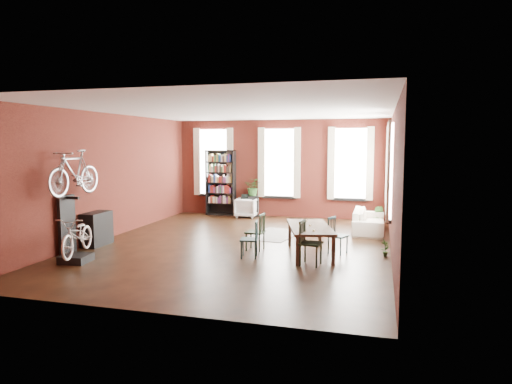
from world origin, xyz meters
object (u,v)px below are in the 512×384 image
(dining_table, at_px, (310,241))
(dining_chair_c, at_px, (311,243))
(dining_chair_d, at_px, (338,236))
(console_table, at_px, (97,229))
(bookshelf, at_px, (221,183))
(cream_sofa, at_px, (369,217))
(bicycle_floor, at_px, (77,218))
(plant_stand, at_px, (253,206))
(dining_chair_b, at_px, (255,232))
(white_armchair, at_px, (247,207))
(dining_chair_a, at_px, (249,239))
(bike_trainer, at_px, (76,258))

(dining_table, relative_size, dining_chair_c, 2.10)
(dining_chair_d, relative_size, console_table, 1.00)
(dining_chair_d, relative_size, bookshelf, 0.36)
(cream_sofa, xyz_separation_m, bicycle_floor, (-5.67, -4.94, 0.51))
(plant_stand, bearing_deg, dining_chair_d, -54.39)
(dining_chair_d, bearing_deg, dining_chair_b, 118.39)
(plant_stand, bearing_deg, bookshelf, 180.00)
(dining_chair_b, distance_m, white_armchair, 4.69)
(dining_chair_c, xyz_separation_m, console_table, (-5.21, 0.43, -0.05))
(dining_chair_a, bearing_deg, dining_chair_b, 174.77)
(dining_chair_b, relative_size, bookshelf, 0.38)
(dining_chair_c, bearing_deg, console_table, 93.13)
(dining_chair_d, height_order, bike_trainer, dining_chair_d)
(bike_trainer, bearing_deg, bookshelf, 83.52)
(bookshelf, xyz_separation_m, console_table, (-1.28, -5.20, -0.70))
(cream_sofa, relative_size, console_table, 2.60)
(dining_chair_a, xyz_separation_m, console_table, (-3.85, 0.17, 0.00))
(bike_trainer, xyz_separation_m, plant_stand, (1.89, 6.68, 0.26))
(dining_chair_b, xyz_separation_m, bicycle_floor, (-3.23, -1.97, 0.49))
(dining_table, bearing_deg, white_armchair, 105.21)
(white_armchair, distance_m, plant_stand, 0.28)
(dining_chair_c, distance_m, bicycle_floor, 4.78)
(dining_chair_a, bearing_deg, bicycle_floor, -78.89)
(dining_chair_c, relative_size, console_table, 1.12)
(plant_stand, bearing_deg, bicycle_floor, -105.59)
(dining_chair_a, height_order, cream_sofa, cream_sofa)
(bookshelf, distance_m, cream_sofa, 5.28)
(dining_table, xyz_separation_m, bookshelf, (-3.78, 4.80, 0.78))
(plant_stand, bearing_deg, bike_trainer, -105.80)
(bookshelf, bearing_deg, dining_chair_d, -45.95)
(console_table, distance_m, plant_stand, 5.73)
(dining_chair_c, relative_size, white_armchair, 1.29)
(bike_trainer, bearing_deg, bicycle_floor, 46.35)
(dining_chair_a, bearing_deg, console_table, -102.58)
(dining_table, bearing_deg, console_table, 168.29)
(dining_chair_a, bearing_deg, dining_chair_c, 69.22)
(dining_chair_c, height_order, bicycle_floor, bicycle_floor)
(dining_chair_b, xyz_separation_m, console_table, (-3.79, -0.53, -0.02))
(dining_table, bearing_deg, bookshelf, 111.93)
(dining_chair_b, bearing_deg, console_table, -77.77)
(dining_chair_a, relative_size, dining_chair_b, 0.94)
(dining_chair_b, bearing_deg, plant_stand, -159.31)
(bookshelf, height_order, console_table, bookshelf)
(plant_stand, bearing_deg, dining_chair_c, -63.60)
(dining_chair_c, bearing_deg, bookshelf, 42.71)
(dining_chair_a, distance_m, dining_chair_b, 0.70)
(bicycle_floor, bearing_deg, dining_chair_b, 15.84)
(dining_table, bearing_deg, plant_stand, 102.59)
(dining_chair_d, distance_m, plant_stand, 5.54)
(dining_chair_c, distance_m, cream_sofa, 4.06)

